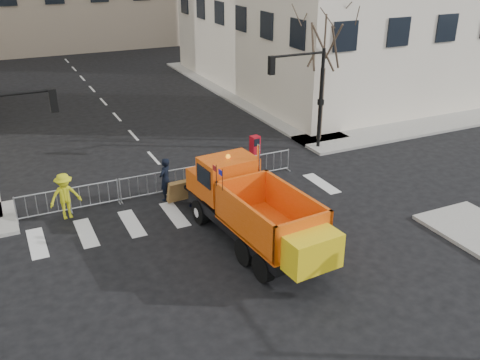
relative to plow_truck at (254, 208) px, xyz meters
name	(u,v)px	position (x,y,z in m)	size (l,w,h in m)	color
ground	(260,276)	(-0.75, -1.93, -1.51)	(120.00, 120.00, 0.00)	black
sidewalk_back	(176,181)	(-0.75, 6.57, -1.43)	(64.00, 5.00, 0.15)	gray
traffic_light_right	(321,100)	(7.75, 7.57, 1.19)	(0.18, 0.18, 5.40)	black
crowd_barriers	(166,182)	(-1.50, 5.67, -0.96)	(12.60, 0.60, 1.10)	#9EA0A5
street_tree	(323,75)	(8.45, 8.57, 2.24)	(3.00, 3.00, 7.50)	#382B21
plow_truck	(254,208)	(0.00, 0.00, 0.00)	(3.19, 8.90, 3.39)	black
cop_a	(165,179)	(-1.71, 5.07, -0.55)	(0.70, 0.46, 1.91)	black
cop_b	(219,177)	(0.50, 4.40, -0.61)	(0.87, 0.68, 1.78)	black
cop_c	(194,188)	(-0.81, 3.97, -0.67)	(0.98, 0.41, 1.67)	black
worker	(65,196)	(-5.90, 4.87, -0.40)	(1.23, 0.71, 1.91)	gold
newspaper_box	(255,146)	(3.95, 7.68, -0.81)	(0.45, 0.40, 1.10)	#B30D1A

